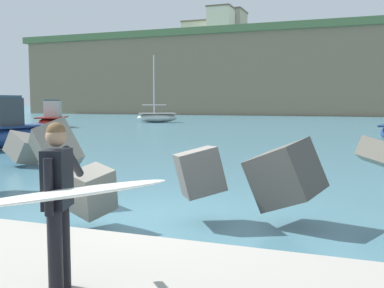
{
  "coord_description": "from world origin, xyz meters",
  "views": [
    {
      "loc": [
        3.18,
        -7.66,
        2.21
      ],
      "look_at": [
        0.17,
        0.5,
        1.4
      ],
      "focal_mm": 41.85,
      "sensor_mm": 36.0,
      "label": 1
    }
  ],
  "objects_px": {
    "boat_mid_left": "(157,117)",
    "station_building_west": "(232,26)",
    "station_building_central": "(273,35)",
    "surfer_with_board": "(57,197)",
    "boat_near_right": "(52,119)",
    "station_building_annex": "(221,22)",
    "station_building_east": "(199,32)",
    "boat_mid_right": "(11,132)"
  },
  "relations": [
    {
      "from": "boat_mid_right",
      "to": "station_building_west",
      "type": "relative_size",
      "value": 0.69
    },
    {
      "from": "station_building_annex",
      "to": "station_building_central",
      "type": "bearing_deg",
      "value": 62.98
    },
    {
      "from": "boat_mid_right",
      "to": "station_building_west",
      "type": "xyz_separation_m",
      "value": [
        -10.08,
        76.61,
        17.46
      ]
    },
    {
      "from": "boat_mid_left",
      "to": "boat_mid_right",
      "type": "relative_size",
      "value": 1.54
    },
    {
      "from": "boat_mid_right",
      "to": "station_building_central",
      "type": "relative_size",
      "value": 0.67
    },
    {
      "from": "boat_mid_left",
      "to": "station_building_annex",
      "type": "distance_m",
      "value": 45.82
    },
    {
      "from": "boat_mid_left",
      "to": "station_building_annex",
      "type": "bearing_deg",
      "value": 97.29
    },
    {
      "from": "station_building_east",
      "to": "station_building_annex",
      "type": "height_order",
      "value": "station_building_annex"
    },
    {
      "from": "surfer_with_board",
      "to": "boat_mid_right",
      "type": "relative_size",
      "value": 0.44
    },
    {
      "from": "station_building_west",
      "to": "station_building_annex",
      "type": "bearing_deg",
      "value": -92.87
    },
    {
      "from": "boat_near_right",
      "to": "boat_mid_left",
      "type": "xyz_separation_m",
      "value": [
        4.46,
        12.27,
        -0.17
      ]
    },
    {
      "from": "surfer_with_board",
      "to": "boat_mid_left",
      "type": "distance_m",
      "value": 44.85
    },
    {
      "from": "surfer_with_board",
      "to": "boat_mid_left",
      "type": "height_order",
      "value": "boat_mid_left"
    },
    {
      "from": "boat_mid_right",
      "to": "surfer_with_board",
      "type": "bearing_deg",
      "value": -46.42
    },
    {
      "from": "boat_near_right",
      "to": "station_building_central",
      "type": "bearing_deg",
      "value": 84.46
    },
    {
      "from": "surfer_with_board",
      "to": "boat_near_right",
      "type": "distance_m",
      "value": 36.49
    },
    {
      "from": "station_building_west",
      "to": "station_building_central",
      "type": "relative_size",
      "value": 0.97
    },
    {
      "from": "boat_mid_right",
      "to": "station_building_east",
      "type": "xyz_separation_m",
      "value": [
        -16.54,
        74.17,
        16.26
      ]
    },
    {
      "from": "surfer_with_board",
      "to": "station_building_west",
      "type": "bearing_deg",
      "value": 104.26
    },
    {
      "from": "station_building_east",
      "to": "station_building_west",
      "type": "bearing_deg",
      "value": 20.73
    },
    {
      "from": "boat_mid_left",
      "to": "station_building_annex",
      "type": "xyz_separation_m",
      "value": [
        -5.38,
        42.04,
        17.42
      ]
    },
    {
      "from": "boat_mid_left",
      "to": "station_building_east",
      "type": "relative_size",
      "value": 1.18
    },
    {
      "from": "boat_mid_right",
      "to": "station_building_annex",
      "type": "bearing_deg",
      "value": 98.5
    },
    {
      "from": "boat_near_right",
      "to": "station_building_central",
      "type": "distance_m",
      "value": 71.49
    },
    {
      "from": "station_building_annex",
      "to": "boat_near_right",
      "type": "bearing_deg",
      "value": -89.03
    },
    {
      "from": "boat_near_right",
      "to": "station_building_central",
      "type": "xyz_separation_m",
      "value": [
        6.72,
        69.27,
        16.35
      ]
    },
    {
      "from": "surfer_with_board",
      "to": "boat_mid_left",
      "type": "xyz_separation_m",
      "value": [
        -17.85,
        41.14,
        -0.7
      ]
    },
    {
      "from": "station_building_central",
      "to": "surfer_with_board",
      "type": "bearing_deg",
      "value": -80.97
    },
    {
      "from": "station_building_west",
      "to": "station_building_annex",
      "type": "distance_m",
      "value": 6.92
    },
    {
      "from": "station_building_west",
      "to": "station_building_annex",
      "type": "relative_size",
      "value": 1.13
    },
    {
      "from": "boat_mid_left",
      "to": "boat_mid_right",
      "type": "distance_m",
      "value": 28.13
    },
    {
      "from": "surfer_with_board",
      "to": "boat_near_right",
      "type": "xyz_separation_m",
      "value": [
        -22.32,
        28.87,
        -0.53
      ]
    },
    {
      "from": "station_building_west",
      "to": "boat_mid_right",
      "type": "bearing_deg",
      "value": -82.51
    },
    {
      "from": "station_building_west",
      "to": "station_building_east",
      "type": "bearing_deg",
      "value": -159.27
    },
    {
      "from": "boat_mid_left",
      "to": "station_building_east",
      "type": "height_order",
      "value": "station_building_east"
    },
    {
      "from": "boat_mid_left",
      "to": "station_building_west",
      "type": "height_order",
      "value": "station_building_west"
    },
    {
      "from": "boat_near_right",
      "to": "station_building_west",
      "type": "xyz_separation_m",
      "value": [
        -0.57,
        61.21,
        17.52
      ]
    },
    {
      "from": "boat_mid_left",
      "to": "station_building_east",
      "type": "xyz_separation_m",
      "value": [
        -11.5,
        46.49,
        16.48
      ]
    },
    {
      "from": "station_building_central",
      "to": "station_building_annex",
      "type": "xyz_separation_m",
      "value": [
        -7.64,
        -14.97,
        0.9
      ]
    },
    {
      "from": "boat_mid_left",
      "to": "station_building_west",
      "type": "bearing_deg",
      "value": 95.87
    },
    {
      "from": "station_building_west",
      "to": "station_building_east",
      "type": "relative_size",
      "value": 1.11
    },
    {
      "from": "boat_near_right",
      "to": "boat_mid_left",
      "type": "height_order",
      "value": "boat_mid_left"
    }
  ]
}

